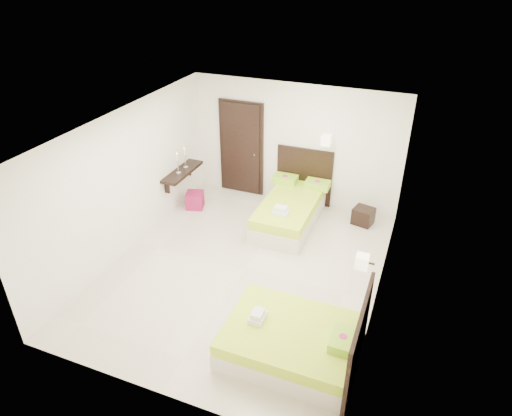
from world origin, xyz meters
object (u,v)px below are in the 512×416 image
at_px(nightstand, 363,216).
at_px(ottoman, 195,200).
at_px(bed_double, 297,342).
at_px(bed_single, 291,208).

xyz_separation_m(nightstand, ottoman, (-3.49, -0.67, 0.00)).
distance_m(bed_double, nightstand, 3.84).
bearing_deg(bed_double, nightstand, 86.59).
height_order(bed_double, ottoman, bed_double).
bearing_deg(nightstand, bed_single, -148.16).
xyz_separation_m(bed_single, ottoman, (-2.10, -0.20, -0.13)).
bearing_deg(ottoman, bed_double, -44.07).
xyz_separation_m(bed_double, nightstand, (0.23, 3.83, -0.09)).
height_order(bed_double, nightstand, bed_double).
relative_size(bed_single, nightstand, 5.21).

